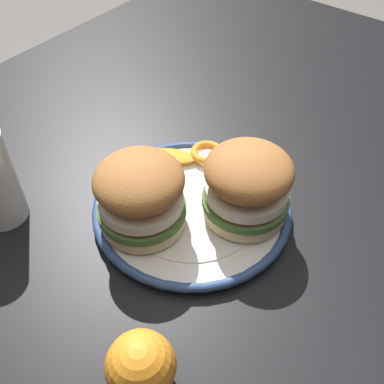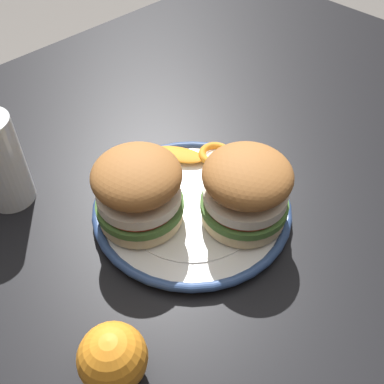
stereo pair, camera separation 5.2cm
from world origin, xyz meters
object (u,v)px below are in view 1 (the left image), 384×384
at_px(dining_table, 197,210).
at_px(sandwich_half_right, 140,194).
at_px(whole_orange, 141,366).
at_px(sandwich_half_left, 247,184).
at_px(dinner_plate, 192,208).

xyz_separation_m(dining_table, sandwich_half_right, (-0.13, -0.01, 0.15)).
relative_size(sandwich_half_right, whole_orange, 2.18).
bearing_deg(sandwich_half_left, sandwich_half_right, 135.56).
bearing_deg(dining_table, dinner_plate, -147.53).
bearing_deg(dining_table, sandwich_half_right, -174.65).
relative_size(sandwich_half_left, sandwich_half_right, 1.02).
distance_m(dining_table, sandwich_half_right, 0.20).
height_order(sandwich_half_left, sandwich_half_right, same).
distance_m(sandwich_half_left, sandwich_half_right, 0.13).
distance_m(sandwich_half_left, whole_orange, 0.25).
xyz_separation_m(sandwich_half_left, sandwich_half_right, (-0.10, 0.09, 0.00)).
height_order(dining_table, whole_orange, whole_orange).
relative_size(dinner_plate, whole_orange, 3.83).
relative_size(sandwich_half_left, whole_orange, 2.23).
xyz_separation_m(sandwich_half_left, whole_orange, (-0.24, -0.04, -0.03)).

